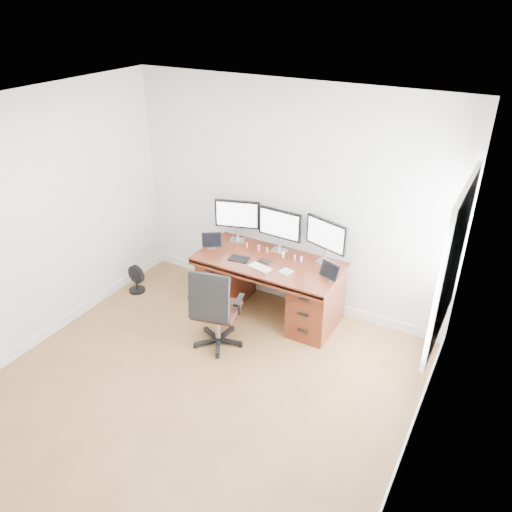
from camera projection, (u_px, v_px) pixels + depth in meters
The scene contains 21 objects.
ground at pixel (179, 410), 4.73m from camera, with size 4.50×4.50×0.00m, color brown.
back_wall at pixel (287, 199), 5.81m from camera, with size 4.00×0.10×2.70m, color white.
right_wall at pixel (416, 360), 3.31m from camera, with size 0.10×4.50×2.70m.
desk at pixel (270, 285), 5.94m from camera, with size 1.70×0.80×0.75m.
office_chair at pixel (216, 321), 5.42m from camera, with size 0.63×0.63×1.00m.
floor_fan at pixel (136, 279), 6.48m from camera, with size 0.26×0.22×0.37m.
monitor_left at pixel (237, 216), 6.05m from camera, with size 0.53×0.20×0.53m.
monitor_center at pixel (280, 225), 5.80m from camera, with size 0.55×0.15×0.53m.
monitor_right at pixel (326, 236), 5.55m from camera, with size 0.53×0.20×0.53m.
tablet_left at pixel (211, 241), 6.00m from camera, with size 0.24×0.18×0.19m.
tablet_right at pixel (329, 272), 5.35m from camera, with size 0.25×0.15×0.19m.
keyboard at pixel (260, 268), 5.59m from camera, with size 0.26×0.11×0.01m, color white.
trackpad at pixel (286, 271), 5.52m from camera, with size 0.13×0.13×0.01m, color #B6B8BD.
drawing_tablet at pixel (239, 259), 5.78m from camera, with size 0.24×0.15×0.01m, color black.
phone at pixel (265, 262), 5.72m from camera, with size 0.14×0.07×0.01m, color black.
figurine_orange at pixel (247, 245), 6.01m from camera, with size 0.03×0.03×0.08m.
figurine_purple at pixel (259, 248), 5.94m from camera, with size 0.03×0.03×0.08m.
figurine_brown at pixel (267, 250), 5.89m from camera, with size 0.03×0.03×0.08m.
figurine_yellow at pixel (283, 254), 5.80m from camera, with size 0.03×0.03×0.08m.
figurine_blue at pixel (295, 257), 5.74m from camera, with size 0.03×0.03×0.08m.
figurine_pink at pixel (301, 259), 5.70m from camera, with size 0.03×0.03×0.08m.
Camera 1 is at (2.33, -2.66, 3.54)m, focal length 35.00 mm.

